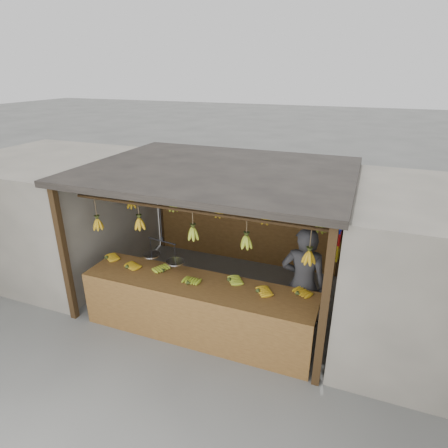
% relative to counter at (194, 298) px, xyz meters
% --- Properties ---
extents(ground, '(80.00, 80.00, 0.00)m').
position_rel_counter_xyz_m(ground, '(-0.10, 1.23, -0.71)').
color(ground, '#5B5B57').
extents(stall, '(4.30, 3.30, 2.40)m').
position_rel_counter_xyz_m(stall, '(-0.10, 1.56, 1.26)').
color(stall, black).
rests_on(stall, ground).
extents(neighbor_left, '(3.00, 3.00, 2.30)m').
position_rel_counter_xyz_m(neighbor_left, '(-3.70, 1.23, 0.44)').
color(neighbor_left, slate).
rests_on(neighbor_left, ground).
extents(counter, '(3.65, 0.82, 0.96)m').
position_rel_counter_xyz_m(counter, '(0.00, 0.00, 0.00)').
color(counter, brown).
rests_on(counter, ground).
extents(hanging_bananas, '(3.62, 2.24, 0.39)m').
position_rel_counter_xyz_m(hanging_bananas, '(-0.10, 1.23, 0.91)').
color(hanging_bananas, '#BC8D14').
rests_on(hanging_bananas, ground).
extents(balance_scale, '(0.74, 0.35, 0.86)m').
position_rel_counter_xyz_m(balance_scale, '(-0.62, 0.23, 0.48)').
color(balance_scale, black).
rests_on(balance_scale, ground).
extents(vendor, '(0.68, 0.45, 1.84)m').
position_rel_counter_xyz_m(vendor, '(1.50, 0.63, 0.21)').
color(vendor, '#262628').
rests_on(vendor, ground).
extents(bag_bundles, '(0.08, 0.26, 1.16)m').
position_rel_counter_xyz_m(bag_bundles, '(1.84, 2.58, 0.32)').
color(bag_bundles, '#199926').
rests_on(bag_bundles, ground).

